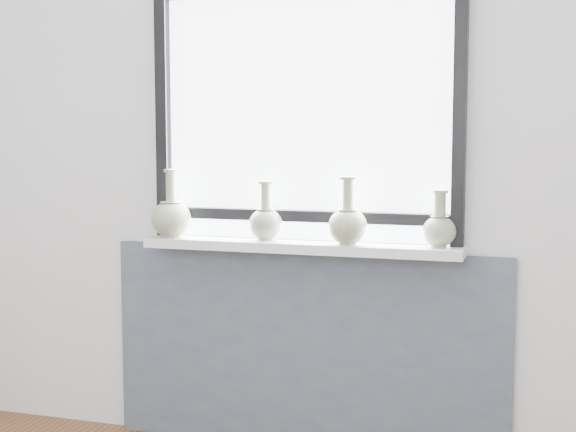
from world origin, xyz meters
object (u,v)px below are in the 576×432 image
(vase_c, at_px, (348,223))
(vase_d, at_px, (439,228))
(vase_b, at_px, (266,221))
(windowsill, at_px, (300,246))
(vase_a, at_px, (171,217))

(vase_c, relative_size, vase_d, 1.22)
(vase_b, bearing_deg, vase_c, -6.33)
(windowsill, relative_size, vase_d, 5.96)
(vase_b, bearing_deg, vase_d, -0.05)
(vase_b, relative_size, vase_d, 1.10)
(vase_a, relative_size, vase_b, 1.18)
(vase_d, bearing_deg, vase_b, 179.95)
(vase_a, xyz_separation_m, vase_d, (1.12, 0.04, -0.01))
(vase_b, height_order, vase_c, vase_c)
(vase_d, bearing_deg, windowsill, -179.08)
(vase_a, xyz_separation_m, vase_c, (0.77, -0.00, -0.00))
(vase_b, xyz_separation_m, vase_d, (0.71, -0.00, -0.00))
(vase_a, height_order, vase_d, vase_a)
(windowsill, distance_m, vase_c, 0.23)
(vase_c, xyz_separation_m, vase_d, (0.35, 0.04, -0.01))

